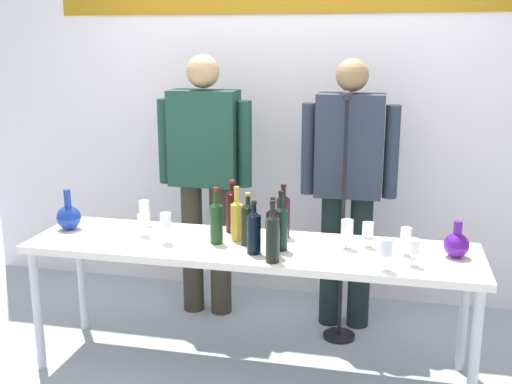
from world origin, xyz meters
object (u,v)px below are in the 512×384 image
Objects in this scene: wine_bottle_6 at (283,214)px; wine_glass_left_2 at (144,208)px; wine_bottle_0 at (216,221)px; wine_bottle_5 at (248,222)px; wine_glass_right_3 at (368,230)px; wine_bottle_8 at (254,231)px; wine_bottle_3 at (273,230)px; presenter_left at (205,169)px; wine_bottle_1 at (237,218)px; wine_bottle_7 at (232,209)px; decanter_blue_right at (457,244)px; wine_bottle_2 at (273,236)px; wine_glass_right_4 at (347,228)px; wine_glass_right_2 at (386,248)px; wine_glass_right_0 at (413,247)px; wine_glass_left_0 at (166,222)px; decanter_blue_left at (69,217)px; presenter_right at (348,179)px; display_table at (250,255)px; wine_glass_left_1 at (144,221)px; wine_glass_right_1 at (406,237)px; microphone_stand at (342,260)px; wine_bottle_4 at (281,226)px.

wine_bottle_6 reaches higher than wine_glass_left_2.
wine_bottle_0 is at bearing -150.12° from wine_bottle_6.
wine_bottle_5 is 0.64m from wine_glass_right_3.
wine_bottle_3 is at bearing -3.64° from wine_bottle_8.
wine_bottle_1 is (0.38, -0.63, -0.14)m from presenter_left.
wine_bottle_3 is 0.46m from wine_bottle_7.
decanter_blue_right is 0.68× the size of wine_bottle_8.
wine_bottle_2 is at bearing -27.52° from wine_glass_left_2.
wine_glass_right_2 is at bearing -53.99° from wine_glass_right_4.
wine_glass_right_0 is (0.80, -0.01, -0.03)m from wine_bottle_8.
wine_bottle_2 is (0.35, -0.22, 0.01)m from wine_bottle_0.
wine_bottle_2 is 1.85× the size of wine_glass_left_0.
decanter_blue_left is 1.70m from presenter_right.
wine_bottle_3 reaches higher than decanter_blue_left.
wine_bottle_8 is at bearing -67.78° from display_table.
wine_bottle_1 is 0.53m from wine_glass_left_1.
wine_bottle_0 reaches higher than decanter_blue_left.
wine_glass_right_3 reaches higher than display_table.
wine_glass_right_3 is 0.12m from wine_glass_right_4.
wine_bottle_1 reaches higher than wine_glass_left_1.
presenter_right reaches higher than wine_glass_right_1.
decanter_blue_left is at bearing -133.97° from presenter_left.
wine_glass_right_3 is (-0.23, 0.24, 0.00)m from wine_glass_right_0.
wine_bottle_0 is at bearing -174.89° from wine_bottle_5.
wine_glass_right_0 is (1.30, -0.06, -0.03)m from wine_glass_left_0.
microphone_stand is at bearing -92.53° from presenter_right.
wine_glass_right_4 is at bearing 150.45° from wine_glass_right_0.
wine_glass_left_0 is at bearing 172.51° from wine_glass_right_2.
wine_glass_left_1 is at bearing -175.61° from wine_glass_right_3.
wine_bottle_8 is (-0.12, -0.08, -0.01)m from wine_bottle_4.
wine_glass_left_0 reaches higher than wine_glass_left_1.
presenter_left is 1.01× the size of presenter_right.
wine_glass_left_2 is at bearing 162.46° from wine_bottle_5.
wine_bottle_3 is 0.58m from wine_glass_right_2.
wine_bottle_0 is 0.42m from wine_bottle_2.
decanter_blue_right is 1.46× the size of wine_glass_left_1.
wine_bottle_8 is (-0.10, -0.31, -0.01)m from wine_bottle_6.
decanter_blue_right is 1.03m from wine_bottle_8.
wine_glass_right_2 is at bearing -10.05° from wine_glass_left_1.
wine_glass_left_0 is (-0.63, -0.03, -0.01)m from wine_bottle_4.
microphone_stand is (-0.61, 0.45, -0.29)m from decanter_blue_right.
wine_glass_right_4 is (0.34, 0.29, -0.02)m from wine_bottle_2.
presenter_right reaches higher than wine_glass_right_2.
presenter_left is at bearing 126.77° from wine_bottle_3.
wine_bottle_7 is (-0.15, 0.21, 0.20)m from display_table.
wine_bottle_3 reaches higher than wine_glass_right_3.
presenter_left reaches higher than wine_bottle_4.
presenter_left is at bearing 77.88° from wine_glass_left_1.
wine_glass_right_4 is (-0.21, 0.29, -0.00)m from wine_glass_right_2.
wine_bottle_0 is (-1.25, -0.05, 0.06)m from decanter_blue_right.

